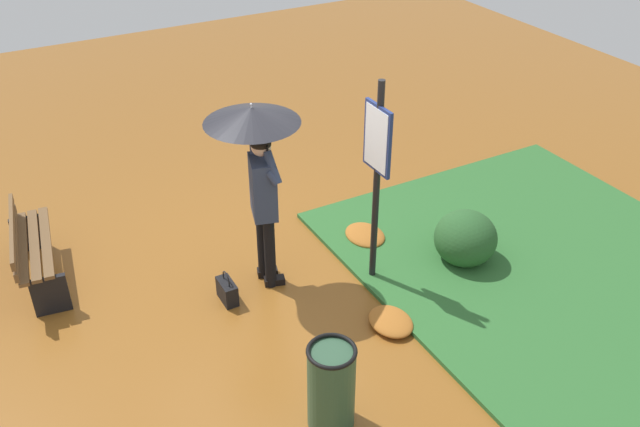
# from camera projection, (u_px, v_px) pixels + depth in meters

# --- Properties ---
(ground_plane) EXTENTS (18.00, 18.00, 0.00)m
(ground_plane) POSITION_uv_depth(u_px,v_px,m) (261.00, 269.00, 7.78)
(ground_plane) COLOR brown
(grass_verge) EXTENTS (4.80, 4.00, 0.05)m
(grass_verge) POSITION_uv_depth(u_px,v_px,m) (555.00, 270.00, 7.71)
(grass_verge) COLOR #2D662D
(grass_verge) RESTS_ON ground_plane
(person_with_umbrella) EXTENTS (0.96, 0.96, 2.04)m
(person_with_umbrella) POSITION_uv_depth(u_px,v_px,m) (257.00, 151.00, 6.83)
(person_with_umbrella) COLOR black
(person_with_umbrella) RESTS_ON ground_plane
(info_sign_post) EXTENTS (0.44, 0.07, 2.30)m
(info_sign_post) POSITION_uv_depth(u_px,v_px,m) (377.00, 162.00, 6.87)
(info_sign_post) COLOR black
(info_sign_post) RESTS_ON ground_plane
(handbag) EXTENTS (0.30, 0.14, 0.37)m
(handbag) POSITION_uv_depth(u_px,v_px,m) (227.00, 291.00, 7.25)
(handbag) COLOR black
(handbag) RESTS_ON ground_plane
(park_bench) EXTENTS (1.40, 0.54, 0.75)m
(park_bench) POSITION_uv_depth(u_px,v_px,m) (32.00, 250.00, 7.40)
(park_bench) COLOR black
(park_bench) RESTS_ON ground_plane
(trash_bin) EXTENTS (0.42, 0.42, 0.83)m
(trash_bin) POSITION_uv_depth(u_px,v_px,m) (331.00, 386.00, 5.72)
(trash_bin) COLOR #2D5138
(trash_bin) RESTS_ON ground_plane
(shrub_cluster) EXTENTS (0.77, 0.70, 0.63)m
(shrub_cluster) POSITION_uv_depth(u_px,v_px,m) (464.00, 237.00, 7.78)
(shrub_cluster) COLOR #285628
(shrub_cluster) RESTS_ON ground_plane
(leaf_pile_near_person) EXTENTS (0.52, 0.41, 0.11)m
(leaf_pile_near_person) POSITION_uv_depth(u_px,v_px,m) (391.00, 321.00, 6.95)
(leaf_pile_near_person) COLOR #A86023
(leaf_pile_near_person) RESTS_ON ground_plane
(leaf_pile_by_bench) EXTENTS (0.55, 0.44, 0.12)m
(leaf_pile_by_bench) POSITION_uv_depth(u_px,v_px,m) (365.00, 235.00, 8.24)
(leaf_pile_by_bench) COLOR #A86023
(leaf_pile_by_bench) RESTS_ON ground_plane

